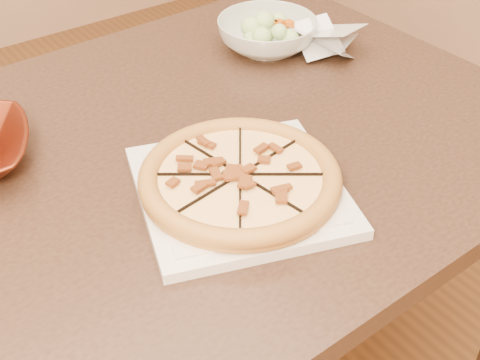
{
  "coord_description": "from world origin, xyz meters",
  "views": [
    {
      "loc": [
        -0.34,
        -0.92,
        1.4
      ],
      "look_at": [
        0.13,
        -0.27,
        0.78
      ],
      "focal_mm": 50.0,
      "sensor_mm": 36.0,
      "label": 1
    }
  ],
  "objects_px": {
    "dining_table": "(149,208)",
    "pizza": "(240,178)",
    "salad_bowl": "(267,34)",
    "plate": "(240,190)"
  },
  "relations": [
    {
      "from": "plate",
      "to": "dining_table",
      "type": "bearing_deg",
      "value": 115.4
    },
    {
      "from": "salad_bowl",
      "to": "dining_table",
      "type": "bearing_deg",
      "value": -153.53
    },
    {
      "from": "dining_table",
      "to": "plate",
      "type": "height_order",
      "value": "plate"
    },
    {
      "from": "salad_bowl",
      "to": "pizza",
      "type": "bearing_deg",
      "value": -132.42
    },
    {
      "from": "plate",
      "to": "pizza",
      "type": "relative_size",
      "value": 1.25
    },
    {
      "from": "dining_table",
      "to": "pizza",
      "type": "xyz_separation_m",
      "value": [
        0.08,
        -0.16,
        0.13
      ]
    },
    {
      "from": "plate",
      "to": "pizza",
      "type": "distance_m",
      "value": 0.02
    },
    {
      "from": "dining_table",
      "to": "salad_bowl",
      "type": "xyz_separation_m",
      "value": [
        0.42,
        0.21,
        0.13
      ]
    },
    {
      "from": "pizza",
      "to": "dining_table",
      "type": "bearing_deg",
      "value": 115.39
    },
    {
      "from": "dining_table",
      "to": "plate",
      "type": "bearing_deg",
      "value": -64.6
    }
  ]
}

